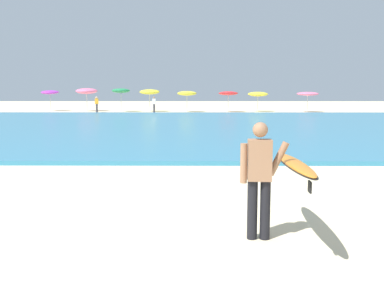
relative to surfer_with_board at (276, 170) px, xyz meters
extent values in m
plane|color=beige|center=(-3.58, 0.74, -1.03)|extent=(160.00, 160.00, 0.00)
cube|color=teal|center=(-3.58, 20.18, -0.96)|extent=(120.00, 28.00, 0.14)
cylinder|color=black|center=(-0.33, 0.02, -0.59)|extent=(0.15, 0.15, 0.88)
cylinder|color=black|center=(-0.14, 0.01, -0.59)|extent=(0.15, 0.15, 0.88)
cube|color=#9E7051|center=(-0.24, 0.01, 0.15)|extent=(0.35, 0.23, 0.60)
sphere|color=#9E7051|center=(-0.24, 0.01, 0.59)|extent=(0.22, 0.22, 0.22)
cylinder|color=#9E7051|center=(-0.47, 0.02, 0.10)|extent=(0.10, 0.10, 0.58)
cylinder|color=#9E7051|center=(0.03, 0.02, 0.17)|extent=(0.31, 0.11, 0.51)
ellipsoid|color=orange|center=(0.27, -0.01, 0.10)|extent=(0.37, 2.49, 0.18)
ellipsoid|color=black|center=(0.27, -0.01, 0.08)|extent=(0.40, 2.59, 0.13)
cube|color=black|center=(0.22, -1.00, -0.01)|extent=(0.03, 0.14, 0.14)
cylinder|color=beige|center=(-16.70, 39.84, -0.07)|extent=(0.05, 0.05, 1.92)
ellipsoid|color=purple|center=(-16.70, 39.84, 0.95)|extent=(1.89, 1.91, 0.53)
cylinder|color=beige|center=(-12.65, 39.31, -0.02)|extent=(0.05, 0.05, 2.02)
ellipsoid|color=pink|center=(-12.65, 39.31, 1.08)|extent=(2.27, 2.29, 0.69)
cylinder|color=beige|center=(-8.78, 37.92, 0.01)|extent=(0.05, 0.05, 2.08)
ellipsoid|color=#23844C|center=(-8.78, 37.92, 1.12)|extent=(1.84, 1.85, 0.49)
cylinder|color=beige|center=(-5.88, 38.16, -0.05)|extent=(0.05, 0.05, 1.95)
ellipsoid|color=yellow|center=(-5.88, 38.16, 1.00)|extent=(2.06, 2.09, 0.63)
cylinder|color=beige|center=(-2.02, 37.32, -0.12)|extent=(0.05, 0.05, 1.81)
ellipsoid|color=yellow|center=(-2.02, 37.32, 0.85)|extent=(1.94, 1.95, 0.48)
cylinder|color=beige|center=(2.14, 37.40, -0.11)|extent=(0.05, 0.05, 1.83)
ellipsoid|color=red|center=(2.14, 37.40, 0.86)|extent=(1.96, 1.98, 0.49)
cylinder|color=beige|center=(5.26, 38.41, -0.16)|extent=(0.05, 0.05, 1.73)
ellipsoid|color=yellow|center=(5.26, 38.41, 0.77)|extent=(2.06, 2.08, 0.54)
cylinder|color=beige|center=(10.09, 37.31, -0.14)|extent=(0.05, 0.05, 1.79)
ellipsoid|color=pink|center=(10.09, 37.31, 0.81)|extent=(2.17, 2.17, 0.41)
cylinder|color=#383842|center=(-5.24, 36.17, -0.61)|extent=(0.20, 0.20, 0.84)
cube|color=white|center=(-5.24, 36.17, 0.08)|extent=(0.32, 0.20, 0.54)
sphere|color=#9E7051|center=(-5.24, 36.17, 0.45)|extent=(0.20, 0.20, 0.20)
cylinder|color=#383842|center=(-11.02, 36.72, -0.61)|extent=(0.20, 0.20, 0.84)
cube|color=orange|center=(-11.02, 36.72, 0.08)|extent=(0.32, 0.20, 0.54)
sphere|color=beige|center=(-11.02, 36.72, 0.45)|extent=(0.20, 0.20, 0.20)
camera|label=1|loc=(-1.17, -6.13, 1.15)|focal=40.20mm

